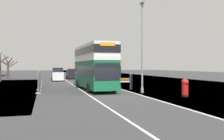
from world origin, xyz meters
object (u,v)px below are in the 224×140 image
red_pillar_postbox (185,87)px  roadworks_barrier (125,81)px  lamppost_foreground (142,50)px  pedestrian_at_kerb (131,82)px  double_decker_bus (94,66)px  car_oncoming_near (58,75)px  car_receding_mid (72,74)px

red_pillar_postbox → roadworks_barrier: (-1.67, 10.92, -0.16)m
lamppost_foreground → pedestrian_at_kerb: lamppost_foreground is taller
lamppost_foreground → red_pillar_postbox: (2.37, -3.68, -3.32)m
double_decker_bus → car_oncoming_near: double_decker_bus is taller
double_decker_bus → car_receding_mid: (0.14, 23.66, -1.62)m
lamppost_foreground → red_pillar_postbox: 5.49m
double_decker_bus → car_receding_mid: double_decker_bus is taller
lamppost_foreground → roadworks_barrier: (0.71, 7.25, -3.48)m
red_pillar_postbox → pedestrian_at_kerb: (-2.29, 7.04, 0.06)m
red_pillar_postbox → car_receding_mid: 32.36m
lamppost_foreground → car_oncoming_near: (-6.87, 21.99, -3.07)m
red_pillar_postbox → roadworks_barrier: 11.05m
roadworks_barrier → pedestrian_at_kerb: bearing=-99.1°
lamppost_foreground → pedestrian_at_kerb: bearing=88.5°
car_oncoming_near → pedestrian_at_kerb: bearing=-69.5°
double_decker_bus → pedestrian_at_kerb: bearing=-15.3°
red_pillar_postbox → car_oncoming_near: (-9.25, 25.66, 0.25)m
red_pillar_postbox → car_receding_mid: size_ratio=0.34×
double_decker_bus → roadworks_barrier: 5.68m
double_decker_bus → red_pillar_postbox: (6.23, -8.12, -1.75)m
roadworks_barrier → pedestrian_at_kerb: 3.93m
double_decker_bus → car_receding_mid: size_ratio=2.31×
red_pillar_postbox → double_decker_bus: bearing=127.5°
double_decker_bus → car_oncoming_near: 17.86m
car_oncoming_near → double_decker_bus: bearing=-80.3°
double_decker_bus → red_pillar_postbox: 10.39m
pedestrian_at_kerb → car_oncoming_near: bearing=110.5°
double_decker_bus → lamppost_foreground: size_ratio=1.19×
red_pillar_postbox → car_oncoming_near: bearing=109.8°
lamppost_foreground → red_pillar_postbox: lamppost_foreground is taller
red_pillar_postbox → car_oncoming_near: car_oncoming_near is taller
double_decker_bus → roadworks_barrier: (4.56, 2.80, -1.91)m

